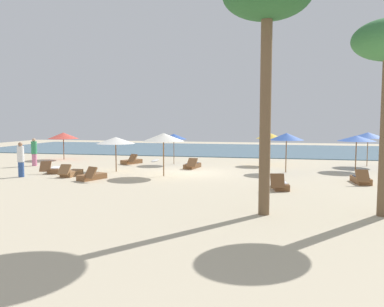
{
  "coord_description": "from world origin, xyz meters",
  "views": [
    {
      "loc": [
        4.81,
        -21.43,
        3.02
      ],
      "look_at": [
        0.14,
        -0.1,
        1.1
      ],
      "focal_mm": 36.62,
      "sensor_mm": 36.0,
      "label": 1
    }
  ],
  "objects_px": {
    "lounger_6": "(132,161)",
    "umbrella_2": "(174,137)",
    "umbrella_5": "(163,137)",
    "lounger_0": "(192,165)",
    "umbrella_4": "(357,138)",
    "lounger_1": "(71,173)",
    "lounger_4": "(92,176)",
    "umbrella_3": "(116,140)",
    "person_0": "(21,159)",
    "umbrella_6": "(63,136)",
    "umbrella_0": "(286,137)",
    "person_1": "(34,152)",
    "lounger_2": "(280,185)",
    "surfboard": "(155,160)",
    "umbrella_7": "(270,136)",
    "umbrella_1": "(368,135)",
    "palm_0": "(267,2)",
    "lounger_5": "(361,180)",
    "lounger_3": "(55,170)"
  },
  "relations": [
    {
      "from": "lounger_6",
      "to": "umbrella_2",
      "type": "bearing_deg",
      "value": 7.22
    },
    {
      "from": "umbrella_5",
      "to": "lounger_0",
      "type": "xyz_separation_m",
      "value": [
        0.77,
        3.62,
        -1.9
      ]
    },
    {
      "from": "umbrella_4",
      "to": "lounger_0",
      "type": "xyz_separation_m",
      "value": [
        -9.63,
        -1.02,
        -1.72
      ]
    },
    {
      "from": "lounger_1",
      "to": "lounger_4",
      "type": "relative_size",
      "value": 0.97
    },
    {
      "from": "umbrella_3",
      "to": "person_0",
      "type": "distance_m",
      "value": 5.11
    },
    {
      "from": "umbrella_6",
      "to": "umbrella_2",
      "type": "bearing_deg",
      "value": -8.37
    },
    {
      "from": "umbrella_0",
      "to": "person_1",
      "type": "height_order",
      "value": "umbrella_0"
    },
    {
      "from": "lounger_6",
      "to": "lounger_2",
      "type": "bearing_deg",
      "value": -38.06
    },
    {
      "from": "lounger_4",
      "to": "surfboard",
      "type": "distance_m",
      "value": 9.28
    },
    {
      "from": "umbrella_3",
      "to": "umbrella_5",
      "type": "height_order",
      "value": "umbrella_5"
    },
    {
      "from": "umbrella_6",
      "to": "lounger_6",
      "type": "height_order",
      "value": "umbrella_6"
    },
    {
      "from": "lounger_0",
      "to": "lounger_6",
      "type": "bearing_deg",
      "value": 162.17
    },
    {
      "from": "umbrella_7",
      "to": "lounger_0",
      "type": "distance_m",
      "value": 5.72
    },
    {
      "from": "lounger_0",
      "to": "person_1",
      "type": "height_order",
      "value": "person_1"
    },
    {
      "from": "umbrella_2",
      "to": "umbrella_4",
      "type": "height_order",
      "value": "umbrella_4"
    },
    {
      "from": "umbrella_7",
      "to": "lounger_0",
      "type": "relative_size",
      "value": 1.19
    },
    {
      "from": "umbrella_1",
      "to": "palm_0",
      "type": "distance_m",
      "value": 16.36
    },
    {
      "from": "surfboard",
      "to": "umbrella_3",
      "type": "bearing_deg",
      "value": -94.01
    },
    {
      "from": "umbrella_5",
      "to": "lounger_1",
      "type": "relative_size",
      "value": 1.34
    },
    {
      "from": "palm_0",
      "to": "umbrella_6",
      "type": "bearing_deg",
      "value": 137.33
    },
    {
      "from": "umbrella_5",
      "to": "person_1",
      "type": "relative_size",
      "value": 1.28
    },
    {
      "from": "lounger_4",
      "to": "lounger_6",
      "type": "xyz_separation_m",
      "value": [
        -0.61,
        7.05,
        -0.0
      ]
    },
    {
      "from": "umbrella_7",
      "to": "lounger_1",
      "type": "distance_m",
      "value": 12.8
    },
    {
      "from": "umbrella_4",
      "to": "palm_0",
      "type": "distance_m",
      "value": 13.78
    },
    {
      "from": "umbrella_1",
      "to": "lounger_5",
      "type": "relative_size",
      "value": 1.27
    },
    {
      "from": "umbrella_0",
      "to": "umbrella_7",
      "type": "bearing_deg",
      "value": 105.39
    },
    {
      "from": "umbrella_0",
      "to": "umbrella_5",
      "type": "xyz_separation_m",
      "value": [
        -6.36,
        -2.91,
        0.03
      ]
    },
    {
      "from": "surfboard",
      "to": "person_1",
      "type": "bearing_deg",
      "value": -145.57
    },
    {
      "from": "lounger_6",
      "to": "surfboard",
      "type": "relative_size",
      "value": 0.94
    },
    {
      "from": "lounger_0",
      "to": "umbrella_6",
      "type": "bearing_deg",
      "value": 163.51
    },
    {
      "from": "umbrella_2",
      "to": "umbrella_7",
      "type": "xyz_separation_m",
      "value": [
        6.27,
        1.08,
        0.06
      ]
    },
    {
      "from": "umbrella_0",
      "to": "umbrella_1",
      "type": "distance_m",
      "value": 6.69
    },
    {
      "from": "person_1",
      "to": "umbrella_5",
      "type": "bearing_deg",
      "value": -15.71
    },
    {
      "from": "lounger_2",
      "to": "lounger_4",
      "type": "height_order",
      "value": "lounger_2"
    },
    {
      "from": "umbrella_4",
      "to": "umbrella_6",
      "type": "relative_size",
      "value": 0.96
    },
    {
      "from": "umbrella_3",
      "to": "umbrella_4",
      "type": "height_order",
      "value": "umbrella_4"
    },
    {
      "from": "umbrella_6",
      "to": "person_1",
      "type": "bearing_deg",
      "value": -85.95
    },
    {
      "from": "lounger_0",
      "to": "umbrella_5",
      "type": "bearing_deg",
      "value": -101.93
    },
    {
      "from": "umbrella_5",
      "to": "surfboard",
      "type": "height_order",
      "value": "umbrella_5"
    },
    {
      "from": "lounger_3",
      "to": "surfboard",
      "type": "distance_m",
      "value": 8.16
    },
    {
      "from": "umbrella_3",
      "to": "umbrella_6",
      "type": "relative_size",
      "value": 0.98
    },
    {
      "from": "umbrella_3",
      "to": "lounger_2",
      "type": "distance_m",
      "value": 10.09
    },
    {
      "from": "lounger_2",
      "to": "palm_0",
      "type": "xyz_separation_m",
      "value": [
        -0.51,
        -4.79,
        6.38
      ]
    },
    {
      "from": "umbrella_6",
      "to": "person_1",
      "type": "distance_m",
      "value": 4.18
    },
    {
      "from": "lounger_1",
      "to": "lounger_0",
      "type": "bearing_deg",
      "value": 39.32
    },
    {
      "from": "umbrella_2",
      "to": "umbrella_0",
      "type": "bearing_deg",
      "value": -19.25
    },
    {
      "from": "umbrella_0",
      "to": "umbrella_1",
      "type": "relative_size",
      "value": 1.03
    },
    {
      "from": "umbrella_1",
      "to": "umbrella_4",
      "type": "height_order",
      "value": "umbrella_1"
    },
    {
      "from": "umbrella_1",
      "to": "umbrella_2",
      "type": "distance_m",
      "value": 12.56
    },
    {
      "from": "umbrella_1",
      "to": "lounger_3",
      "type": "distance_m",
      "value": 19.41
    }
  ]
}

